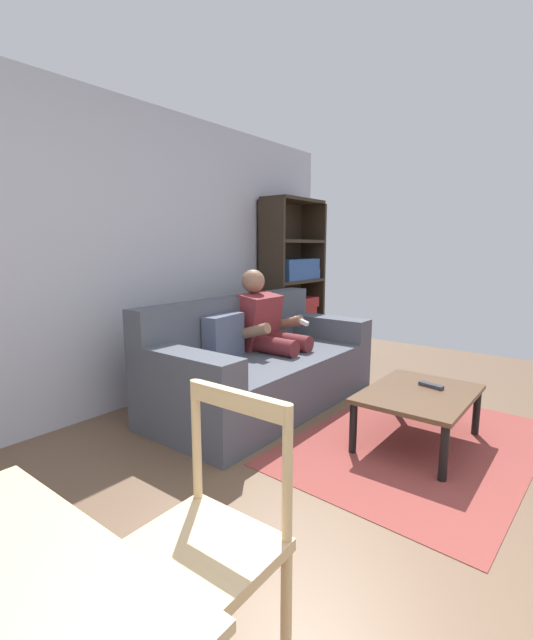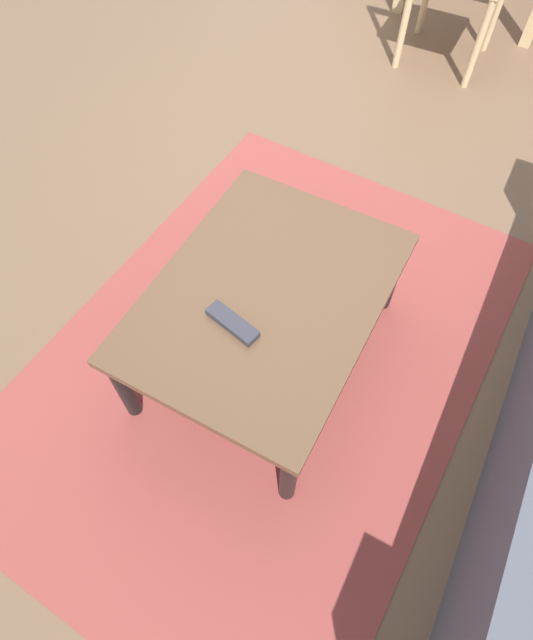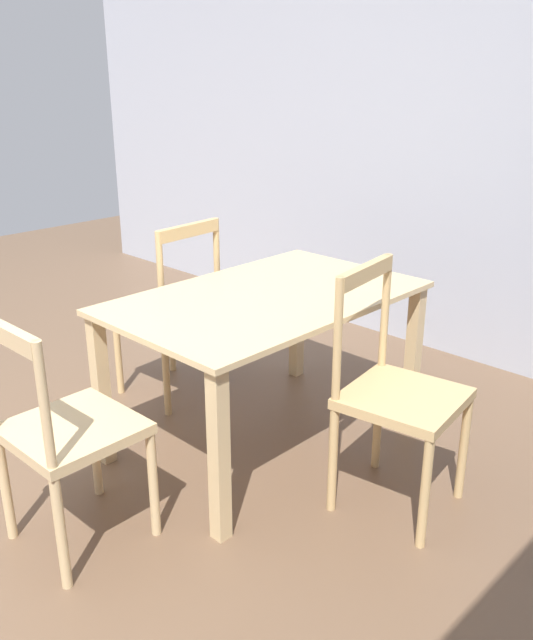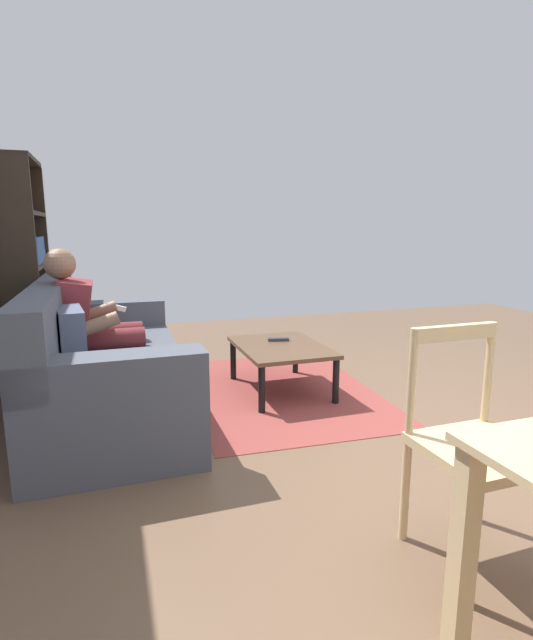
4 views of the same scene
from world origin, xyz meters
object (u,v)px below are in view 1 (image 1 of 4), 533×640
at_px(coffee_table, 419,398).
at_px(couch, 260,367).
at_px(person_lounging, 270,332).
at_px(tv_remote, 431,385).
at_px(bookshelf, 292,295).
at_px(dining_chair_facing_couch, 204,548).

bearing_deg(coffee_table, couch, 92.45).
relative_size(person_lounging, tv_remote, 6.72).
xyz_separation_m(couch, coffee_table, (0.06, -1.34, -0.00)).
relative_size(couch, bookshelf, 1.12).
xyz_separation_m(tv_remote, bookshelf, (1.21, 2.03, 0.39)).
bearing_deg(coffee_table, tv_remote, -12.31).
bearing_deg(couch, coffee_table, -87.55).
relative_size(tv_remote, dining_chair_facing_couch, 0.19).
bearing_deg(person_lounging, couch, -170.11).
relative_size(couch, person_lounging, 1.84).
distance_m(coffee_table, dining_chair_facing_couch, 2.06).
bearing_deg(bookshelf, coffee_table, -124.29).
relative_size(person_lounging, bookshelf, 0.61).
bearing_deg(coffee_table, person_lounging, 84.72).
xyz_separation_m(person_lounging, coffee_table, (-0.13, -1.37, -0.27)).
distance_m(tv_remote, dining_chair_facing_couch, 2.20).
height_order(couch, person_lounging, person_lounging).
height_order(tv_remote, dining_chair_facing_couch, dining_chair_facing_couch).
bearing_deg(tv_remote, person_lounging, -76.02).
relative_size(couch, coffee_table, 2.40).
relative_size(coffee_table, dining_chair_facing_couch, 0.98).
xyz_separation_m(couch, bookshelf, (1.42, 0.65, 0.44)).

